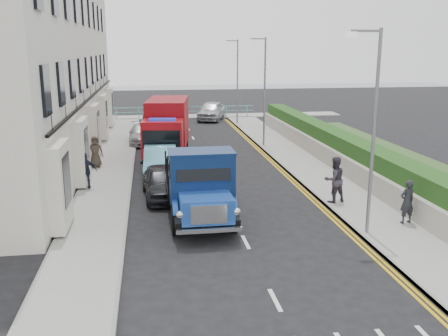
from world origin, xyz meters
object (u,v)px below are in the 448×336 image
at_px(lamp_near, 371,122).
at_px(red_lorry, 167,127).
at_px(bedford_lorry, 201,191).
at_px(parked_car_front, 163,182).
at_px(pedestrian_east_near, 407,202).
at_px(lamp_mid, 263,86).
at_px(lamp_far, 236,77).

bearing_deg(lamp_near, red_lorry, 114.41).
height_order(lamp_near, bedford_lorry, lamp_near).
distance_m(parked_car_front, pedestrian_east_near, 10.02).
relative_size(lamp_mid, lamp_far, 1.00).
relative_size(lamp_far, pedestrian_east_near, 4.29).
relative_size(parked_car_front, pedestrian_east_near, 2.50).
relative_size(lamp_near, lamp_mid, 1.00).
relative_size(bedford_lorry, red_lorry, 0.88).
bearing_deg(lamp_near, bedford_lorry, 159.37).
bearing_deg(red_lorry, lamp_far, 70.43).
distance_m(lamp_near, pedestrian_east_near, 3.68).
height_order(lamp_near, lamp_far, same).
height_order(lamp_near, red_lorry, lamp_near).
xyz_separation_m(lamp_near, parked_car_front, (-6.78, 5.65, -3.30)).
bearing_deg(lamp_far, bedford_lorry, -102.85).
height_order(bedford_lorry, red_lorry, red_lorry).
distance_m(lamp_far, red_lorry, 13.92).
relative_size(lamp_near, red_lorry, 1.04).
bearing_deg(parked_car_front, lamp_far, 67.80).
bearing_deg(red_lorry, lamp_mid, 27.28).
distance_m(lamp_near, lamp_mid, 16.00).
bearing_deg(bedford_lorry, pedestrian_east_near, -10.99).
height_order(lamp_mid, pedestrian_east_near, lamp_mid).
relative_size(lamp_far, parked_car_front, 1.71).
relative_size(lamp_far, bedford_lorry, 1.19).
xyz_separation_m(bedford_lorry, parked_car_front, (-1.32, 3.59, -0.58)).
height_order(lamp_near, parked_car_front, lamp_near).
distance_m(lamp_near, lamp_far, 26.00).
relative_size(lamp_mid, parked_car_front, 1.71).
distance_m(red_lorry, pedestrian_east_near, 15.43).
xyz_separation_m(lamp_far, bedford_lorry, (-5.46, -23.94, -2.72)).
bearing_deg(pedestrian_east_near, bedford_lorry, -21.79).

